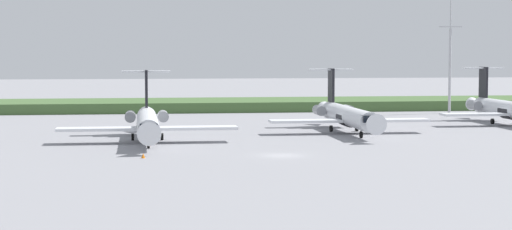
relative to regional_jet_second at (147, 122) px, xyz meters
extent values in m
plane|color=gray|center=(14.66, 12.82, -2.54)|extent=(500.00, 500.00, 0.00)
cube|color=#426033|center=(14.66, 60.70, -1.56)|extent=(320.00, 20.00, 1.95)
cylinder|color=silver|center=(0.00, -0.59, -0.09)|extent=(2.70, 24.00, 2.70)
cone|color=silver|center=(0.00, -14.09, -0.09)|extent=(2.70, 3.00, 2.70)
cone|color=silver|center=(0.00, 13.41, -0.09)|extent=(2.29, 4.00, 2.29)
cube|color=black|center=(0.00, -12.19, 0.39)|extent=(2.03, 1.80, 0.90)
cylinder|color=black|center=(0.00, -0.59, -0.24)|extent=(2.76, 3.60, 2.76)
cube|color=silver|center=(-5.90, -1.59, -0.69)|extent=(11.00, 3.20, 0.36)
cube|color=silver|center=(5.91, -1.59, -0.69)|extent=(11.00, 3.20, 0.36)
cube|color=black|center=(0.00, 10.41, 3.86)|extent=(0.36, 3.20, 5.20)
cube|color=silver|center=(0.00, 10.71, 6.26)|extent=(6.80, 1.80, 0.24)
cylinder|color=gray|center=(-2.25, 8.61, 0.11)|extent=(1.50, 3.40, 1.50)
cylinder|color=gray|center=(2.25, 8.61, 0.11)|extent=(1.50, 3.40, 1.50)
cylinder|color=gray|center=(0.00, -8.03, -1.54)|extent=(0.20, 0.20, 0.65)
cylinder|color=black|center=(0.00, -8.03, -2.09)|extent=(0.30, 0.90, 0.90)
cylinder|color=black|center=(-1.90, 1.81, -2.09)|extent=(0.35, 0.90, 0.90)
cylinder|color=black|center=(1.90, 1.81, -2.09)|extent=(0.35, 0.90, 0.90)
cylinder|color=silver|center=(28.44, 8.32, -0.09)|extent=(2.70, 24.00, 2.70)
cone|color=silver|center=(28.44, -5.18, -0.09)|extent=(2.70, 3.00, 2.70)
cone|color=silver|center=(28.44, 22.32, -0.09)|extent=(2.29, 4.00, 2.29)
cube|color=black|center=(28.44, -3.28, 0.39)|extent=(2.03, 1.80, 0.90)
cylinder|color=black|center=(28.44, 8.32, -0.24)|extent=(2.76, 3.60, 2.76)
cube|color=silver|center=(22.54, 7.32, -0.69)|extent=(11.00, 3.20, 0.36)
cube|color=silver|center=(34.35, 7.32, -0.69)|extent=(11.00, 3.20, 0.36)
cube|color=black|center=(28.44, 19.32, 3.86)|extent=(0.36, 3.20, 5.20)
cube|color=silver|center=(28.44, 19.62, 6.26)|extent=(6.80, 1.80, 0.24)
cylinder|color=gray|center=(26.19, 17.52, 0.11)|extent=(1.50, 3.40, 1.50)
cylinder|color=gray|center=(30.69, 17.52, 0.11)|extent=(1.50, 3.40, 1.50)
cylinder|color=gray|center=(28.44, 0.88, -1.54)|extent=(0.20, 0.20, 0.65)
cylinder|color=black|center=(28.44, 0.88, -2.09)|extent=(0.30, 0.90, 0.90)
cylinder|color=black|center=(26.54, 10.72, -2.09)|extent=(0.35, 0.90, 0.90)
cylinder|color=black|center=(30.34, 10.72, -2.09)|extent=(0.35, 0.90, 0.90)
cylinder|color=silver|center=(56.91, 17.72, -0.09)|extent=(2.70, 24.00, 2.70)
cone|color=silver|center=(56.91, 31.72, -0.09)|extent=(2.30, 4.00, 2.29)
cylinder|color=black|center=(56.91, 17.72, -0.24)|extent=(2.76, 3.60, 2.76)
cube|color=silver|center=(51.01, 16.72, -0.69)|extent=(11.00, 3.20, 0.36)
cube|color=black|center=(56.91, 28.72, 3.86)|extent=(0.36, 3.20, 5.20)
cube|color=silver|center=(56.91, 29.02, 6.26)|extent=(6.80, 1.80, 0.24)
cylinder|color=gray|center=(54.66, 26.92, 0.11)|extent=(1.50, 3.40, 1.50)
cylinder|color=gray|center=(59.16, 26.92, 0.11)|extent=(1.50, 3.40, 1.50)
cylinder|color=black|center=(55.01, 20.12, -2.09)|extent=(0.35, 0.90, 0.90)
cylinder|color=#B2B2B7|center=(56.90, 44.79, 5.37)|extent=(0.50, 0.50, 15.82)
cylinder|color=#B2B2B7|center=(56.90, 44.79, 17.55)|extent=(0.28, 0.28, 8.52)
cube|color=#B2B2B7|center=(56.90, 44.79, 13.69)|extent=(4.40, 0.20, 0.20)
cone|color=orange|center=(-0.69, -17.58, -2.26)|extent=(0.44, 0.44, 0.55)
camera|label=1|loc=(-1.26, -112.86, 9.03)|focal=61.40mm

